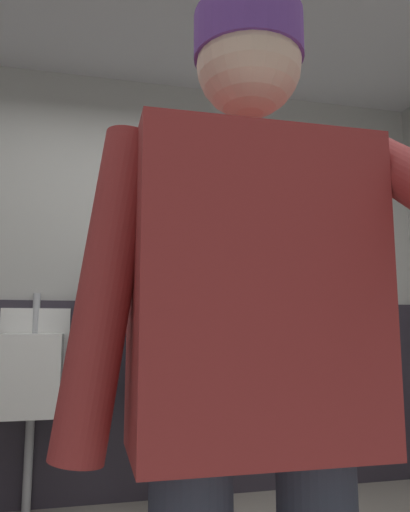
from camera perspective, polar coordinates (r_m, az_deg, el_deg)
name	(u,v)px	position (r m, az deg, el deg)	size (l,w,h in m)	color
wall_back	(151,279)	(3.27, -6.34, -2.72)	(4.47, 0.12, 2.70)	#B2B2AD
wainscot_band_back	(150,398)	(3.21, -6.39, -16.06)	(3.87, 0.03, 1.20)	#2D2833
urinal_left	(31,373)	(3.03, -19.56, -12.72)	(0.40, 0.34, 1.24)	white
urinal_middle	(162,371)	(3.05, -5.04, -13.13)	(0.40, 0.34, 1.24)	white
privacy_divider_panel	(100,342)	(2.94, -12.15, -9.79)	(0.04, 0.40, 0.90)	#4C4C51
person	(255,377)	(0.88, 5.81, -13.81)	(0.64, 0.60, 1.63)	#2D3342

